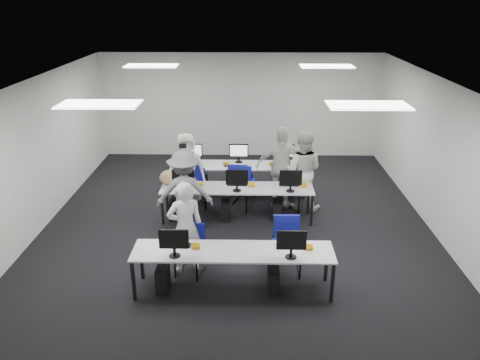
{
  "coord_description": "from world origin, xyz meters",
  "views": [
    {
      "loc": [
        0.23,
        -8.86,
        4.52
      ],
      "look_at": [
        0.07,
        -0.05,
        1.0
      ],
      "focal_mm": 35.0,
      "sensor_mm": 36.0,
      "label": 1
    }
  ],
  "objects_px": {
    "chair_4": "(292,198)",
    "chair_5": "(192,189)",
    "chair_2": "(197,195)",
    "student_3": "(281,167)",
    "photographer": "(185,193)",
    "chair_1": "(286,255)",
    "student_1": "(302,170)",
    "chair_0": "(190,258)",
    "chair_3": "(237,196)",
    "student_2": "(187,170)",
    "desk_mid": "(237,190)",
    "desk_front": "(233,253)",
    "student_0": "(185,228)",
    "chair_7": "(287,190)",
    "chair_6": "(244,190)"
  },
  "relations": [
    {
      "from": "chair_4",
      "to": "chair_5",
      "type": "relative_size",
      "value": 0.96
    },
    {
      "from": "chair_2",
      "to": "student_3",
      "type": "distance_m",
      "value": 2.0
    },
    {
      "from": "chair_5",
      "to": "student_3",
      "type": "xyz_separation_m",
      "value": [
        2.02,
        -0.21,
        0.63
      ]
    },
    {
      "from": "chair_4",
      "to": "photographer",
      "type": "height_order",
      "value": "photographer"
    },
    {
      "from": "chair_1",
      "to": "chair_5",
      "type": "xyz_separation_m",
      "value": [
        -1.97,
        2.97,
        -0.01
      ]
    },
    {
      "from": "chair_1",
      "to": "student_1",
      "type": "height_order",
      "value": "student_1"
    },
    {
      "from": "chair_0",
      "to": "chair_1",
      "type": "relative_size",
      "value": 0.9
    },
    {
      "from": "chair_1",
      "to": "chair_3",
      "type": "xyz_separation_m",
      "value": [
        -0.91,
        2.53,
        -0.0
      ]
    },
    {
      "from": "chair_5",
      "to": "student_2",
      "type": "xyz_separation_m",
      "value": [
        -0.08,
        -0.24,
        0.55
      ]
    },
    {
      "from": "chair_5",
      "to": "desk_mid",
      "type": "bearing_deg",
      "value": -60.12
    },
    {
      "from": "chair_0",
      "to": "chair_2",
      "type": "height_order",
      "value": "chair_0"
    },
    {
      "from": "chair_3",
      "to": "student_2",
      "type": "bearing_deg",
      "value": 172.84
    },
    {
      "from": "desk_mid",
      "to": "chair_2",
      "type": "height_order",
      "value": "chair_2"
    },
    {
      "from": "chair_0",
      "to": "chair_5",
      "type": "height_order",
      "value": "chair_5"
    },
    {
      "from": "desk_front",
      "to": "student_0",
      "type": "xyz_separation_m",
      "value": [
        -0.83,
        0.57,
        0.15
      ]
    },
    {
      "from": "chair_7",
      "to": "student_3",
      "type": "bearing_deg",
      "value": -137.04
    },
    {
      "from": "chair_2",
      "to": "chair_5",
      "type": "bearing_deg",
      "value": 106.51
    },
    {
      "from": "desk_front",
      "to": "chair_7",
      "type": "relative_size",
      "value": 3.35
    },
    {
      "from": "chair_7",
      "to": "desk_mid",
      "type": "bearing_deg",
      "value": -143.91
    },
    {
      "from": "chair_0",
      "to": "photographer",
      "type": "distance_m",
      "value": 1.64
    },
    {
      "from": "desk_front",
      "to": "student_0",
      "type": "relative_size",
      "value": 1.92
    },
    {
      "from": "chair_6",
      "to": "student_0",
      "type": "relative_size",
      "value": 0.58
    },
    {
      "from": "desk_front",
      "to": "chair_3",
      "type": "relative_size",
      "value": 3.28
    },
    {
      "from": "chair_2",
      "to": "chair_0",
      "type": "bearing_deg",
      "value": -93.48
    },
    {
      "from": "chair_1",
      "to": "student_1",
      "type": "distance_m",
      "value": 2.74
    },
    {
      "from": "chair_0",
      "to": "chair_1",
      "type": "distance_m",
      "value": 1.66
    },
    {
      "from": "desk_mid",
      "to": "student_3",
      "type": "xyz_separation_m",
      "value": [
        0.95,
        0.73,
        0.25
      ]
    },
    {
      "from": "student_0",
      "to": "desk_front",
      "type": "bearing_deg",
      "value": 127.96
    },
    {
      "from": "chair_7",
      "to": "chair_2",
      "type": "bearing_deg",
      "value": -175.31
    },
    {
      "from": "chair_7",
      "to": "desk_front",
      "type": "bearing_deg",
      "value": -110.76
    },
    {
      "from": "chair_7",
      "to": "student_1",
      "type": "xyz_separation_m",
      "value": [
        0.3,
        -0.3,
        0.6
      ]
    },
    {
      "from": "chair_2",
      "to": "chair_3",
      "type": "distance_m",
      "value": 0.93
    },
    {
      "from": "chair_3",
      "to": "student_3",
      "type": "height_order",
      "value": "student_3"
    },
    {
      "from": "chair_6",
      "to": "student_1",
      "type": "relative_size",
      "value": 0.54
    },
    {
      "from": "chair_7",
      "to": "student_0",
      "type": "relative_size",
      "value": 0.57
    },
    {
      "from": "chair_1",
      "to": "photographer",
      "type": "relative_size",
      "value": 0.57
    },
    {
      "from": "chair_3",
      "to": "chair_4",
      "type": "height_order",
      "value": "chair_3"
    },
    {
      "from": "student_0",
      "to": "chair_4",
      "type": "bearing_deg",
      "value": -146.66
    },
    {
      "from": "photographer",
      "to": "chair_1",
      "type": "bearing_deg",
      "value": 137.76
    },
    {
      "from": "chair_4",
      "to": "student_3",
      "type": "distance_m",
      "value": 0.74
    },
    {
      "from": "desk_mid",
      "to": "student_2",
      "type": "height_order",
      "value": "student_2"
    },
    {
      "from": "chair_1",
      "to": "student_3",
      "type": "distance_m",
      "value": 2.82
    },
    {
      "from": "chair_2",
      "to": "photographer",
      "type": "height_order",
      "value": "photographer"
    },
    {
      "from": "student_3",
      "to": "chair_3",
      "type": "bearing_deg",
      "value": -168.3
    },
    {
      "from": "student_2",
      "to": "chair_2",
      "type": "bearing_deg",
      "value": -27.54
    },
    {
      "from": "student_2",
      "to": "photographer",
      "type": "xyz_separation_m",
      "value": [
        0.12,
        -1.3,
        0.02
      ]
    },
    {
      "from": "chair_0",
      "to": "photographer",
      "type": "relative_size",
      "value": 0.51
    },
    {
      "from": "student_0",
      "to": "photographer",
      "type": "distance_m",
      "value": 1.44
    },
    {
      "from": "desk_mid",
      "to": "student_0",
      "type": "height_order",
      "value": "student_0"
    },
    {
      "from": "chair_0",
      "to": "chair_4",
      "type": "distance_m",
      "value": 3.25
    }
  ]
}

